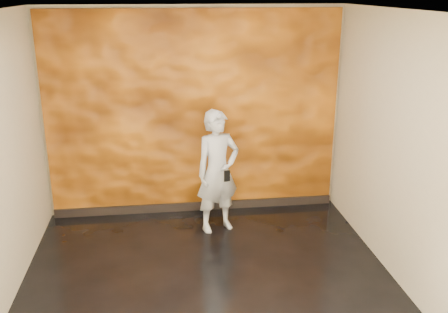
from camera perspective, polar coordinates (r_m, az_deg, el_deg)
room at (r=4.84m, az=-1.75°, el=-0.56°), size 4.02×4.02×2.81m
feature_wall at (r=6.71m, az=-3.41°, el=4.78°), size 3.90×0.06×2.75m
baseboard at (r=7.11m, az=-3.19°, el=-5.67°), size 3.90×0.04×0.12m
man at (r=6.30m, az=-0.72°, el=-1.73°), size 0.67×0.55×1.59m
phone at (r=6.08m, az=0.35°, el=-2.24°), size 0.08×0.03×0.14m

